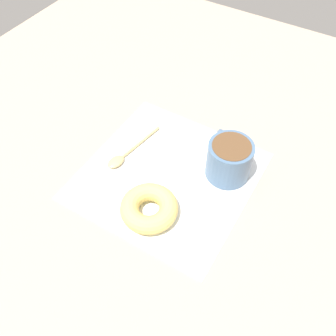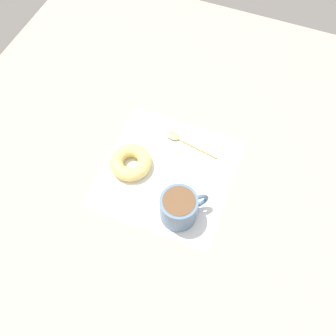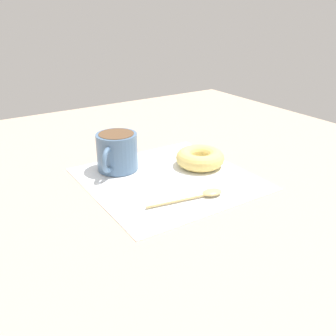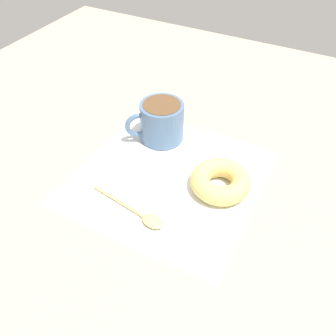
{
  "view_description": "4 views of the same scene",
  "coord_description": "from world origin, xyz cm",
  "views": [
    {
      "loc": [
        -22.97,
        37.84,
        54.23
      ],
      "look_at": [
        -1.32,
        1.71,
        2.3
      ],
      "focal_mm": 40.0,
      "sensor_mm": 36.0,
      "label": 1
    },
    {
      "loc": [
        -40.31,
        -13.86,
        76.15
      ],
      "look_at": [
        -1.32,
        1.71,
        2.3
      ],
      "focal_mm": 40.0,
      "sensor_mm": 36.0,
      "label": 2
    },
    {
      "loc": [
        52.11,
        -32.89,
        30.33
      ],
      "look_at": [
        -1.32,
        1.71,
        2.3
      ],
      "focal_mm": 40.0,
      "sensor_mm": 36.0,
      "label": 3
    },
    {
      "loc": [
        38.55,
        22.69,
        43.93
      ],
      "look_at": [
        -1.32,
        1.71,
        2.3
      ],
      "focal_mm": 40.0,
      "sensor_mm": 36.0,
      "label": 4
    }
  ],
  "objects": [
    {
      "name": "ground_plane",
      "position": [
        0.0,
        0.0,
        -1.0
      ],
      "size": [
        120.0,
        120.0,
        2.0
      ],
      "primitive_type": "cube",
      "color": "tan"
    },
    {
      "name": "donut",
      "position": [
        -2.86,
        10.38,
        1.88
      ],
      "size": [
        9.73,
        9.73,
        3.17
      ],
      "primitive_type": "torus",
      "color": "#E5C66B",
      "rests_on": "napkin"
    },
    {
      "name": "napkin",
      "position": [
        -1.32,
        1.71,
        0.15
      ],
      "size": [
        29.52,
        29.52,
        0.3
      ],
      "primitive_type": "cube",
      "rotation": [
        0.0,
        0.0,
        0.0
      ],
      "color": "white",
      "rests_on": "ground_plane"
    },
    {
      "name": "spoon",
      "position": [
        8.14,
        2.36,
        0.7
      ],
      "size": [
        3.76,
        13.91,
        0.9
      ],
      "color": "#D8B772",
      "rests_on": "napkin"
    },
    {
      "name": "coffee_cup",
      "position": [
        -10.2,
        -4.41,
        4.09
      ],
      "size": [
        8.95,
        9.36,
        7.3
      ],
      "color": "slate",
      "rests_on": "napkin"
    }
  ]
}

